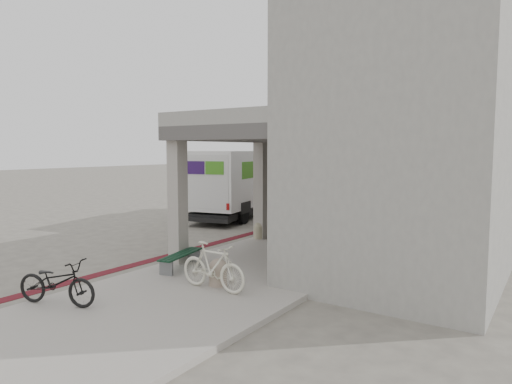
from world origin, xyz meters
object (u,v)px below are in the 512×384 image
Objects in this scene: fedex_truck at (240,182)px; bench at (181,258)px; utility_cabinet at (313,231)px; bicycle_cream at (213,266)px; bicycle_black at (57,282)px.

bench is at bearing -74.60° from fedex_truck.
fedex_truck is 7.87m from utility_cabinet.
bench is at bearing -111.83° from utility_cabinet.
utility_cabinet is at bearing 54.02° from bench.
fedex_truck is 4.37× the size of bicycle_cream.
bench is 1.53× the size of utility_cabinet.
fedex_truck is 6.85× the size of utility_cabinet.
bicycle_black is 1.00× the size of bicycle_cream.
bench is at bearing 64.12° from bicycle_cream.
fedex_truck is at bearing 34.45° from bicycle_cream.
utility_cabinet is 7.50m from bicycle_black.
utility_cabinet is 0.64× the size of bicycle_cream.
bench is at bearing -19.22° from bicycle_black.
bicycle_black is at bearing -81.80° from fedex_truck.
utility_cabinet reaches higher than bicycle_black.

